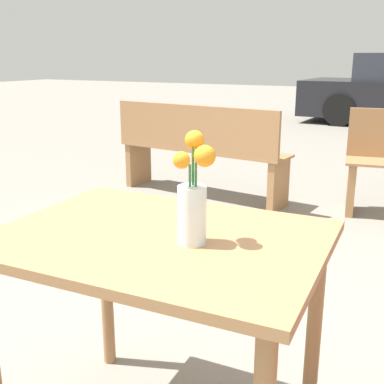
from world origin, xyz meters
name	(u,v)px	position (x,y,z in m)	size (l,w,h in m)	color
table_front	(160,268)	(0.00, 0.00, 0.64)	(1.00, 0.76, 0.75)	#9E7047
flower_vase	(193,203)	(0.12, -0.02, 0.87)	(0.10, 0.11, 0.31)	silver
bench_far	(198,148)	(-1.25, 2.67, 0.46)	(1.68, 0.53, 0.85)	#9E7047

